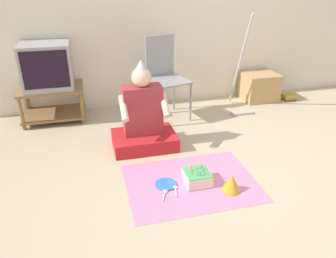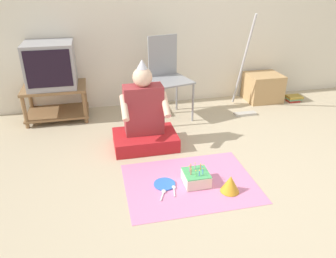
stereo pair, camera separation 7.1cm
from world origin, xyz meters
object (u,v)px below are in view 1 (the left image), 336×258
object	(u,v)px
cardboard_box_stack	(259,86)
party_hat_blue	(231,183)
person_seated	(143,121)
birthday_cake	(197,177)
dust_mop	(241,85)
paper_plate	(166,184)
folding_chair	(164,72)
book_pile	(289,97)
tv	(47,66)

from	to	relation	value
cardboard_box_stack	party_hat_blue	xyz separation A→B (m)	(-1.24, -1.87, -0.11)
person_seated	birthday_cake	world-z (taller)	person_seated
dust_mop	person_seated	xyz separation A→B (m)	(-1.34, -0.60, -0.08)
birthday_cake	paper_plate	distance (m)	0.27
folding_chair	book_pile	size ratio (longest dim) A/B	4.81
cardboard_box_stack	paper_plate	xyz separation A→B (m)	(-1.74, -1.66, -0.17)
cardboard_box_stack	birthday_cake	size ratio (longest dim) A/B	2.15
book_pile	party_hat_blue	distance (m)	2.38
folding_chair	dust_mop	xyz separation A→B (m)	(0.95, -0.11, -0.20)
book_pile	folding_chair	bearing A→B (deg)	-177.79
paper_plate	party_hat_blue	bearing A→B (deg)	-22.36
cardboard_box_stack	person_seated	size ratio (longest dim) A/B	0.51
dust_mop	person_seated	size ratio (longest dim) A/B	1.36
folding_chair	party_hat_blue	xyz separation A→B (m)	(0.15, -1.65, -0.47)
tv	dust_mop	world-z (taller)	dust_mop
person_seated	tv	bearing A→B (deg)	135.04
book_pile	party_hat_blue	size ratio (longest dim) A/B	1.27
folding_chair	paper_plate	xyz separation A→B (m)	(-0.35, -1.44, -0.54)
cardboard_box_stack	party_hat_blue	bearing A→B (deg)	-123.67
folding_chair	dust_mop	distance (m)	0.98
dust_mop	cardboard_box_stack	bearing A→B (deg)	36.28
tv	book_pile	world-z (taller)	tv
dust_mop	paper_plate	bearing A→B (deg)	-134.20
party_hat_blue	birthday_cake	bearing A→B (deg)	144.48
tv	book_pile	distance (m)	3.17
folding_chair	party_hat_blue	bearing A→B (deg)	-84.71
cardboard_box_stack	book_pile	xyz separation A→B (m)	(0.40, -0.15, -0.14)
book_pile	paper_plate	distance (m)	2.63
tv	party_hat_blue	distance (m)	2.43
book_pile	person_seated	xyz separation A→B (m)	(-2.19, -0.78, 0.23)
folding_chair	cardboard_box_stack	distance (m)	1.46
tv	cardboard_box_stack	size ratio (longest dim) A/B	1.19
tv	dust_mop	bearing A→B (deg)	-7.92
book_pile	person_seated	world-z (taller)	person_seated
folding_chair	cardboard_box_stack	size ratio (longest dim) A/B	2.12
person_seated	party_hat_blue	world-z (taller)	person_seated
tv	birthday_cake	size ratio (longest dim) A/B	2.55
folding_chair	dust_mop	size ratio (longest dim) A/B	0.79
cardboard_box_stack	dust_mop	distance (m)	0.58
folding_chair	person_seated	bearing A→B (deg)	-119.06
person_seated	party_hat_blue	bearing A→B (deg)	-59.82
cardboard_box_stack	dust_mop	xyz separation A→B (m)	(-0.45, -0.33, 0.17)
tv	party_hat_blue	bearing A→B (deg)	-51.72
tv	paper_plate	size ratio (longest dim) A/B	2.96
person_seated	cardboard_box_stack	bearing A→B (deg)	27.44
person_seated	paper_plate	bearing A→B (deg)	-86.41
cardboard_box_stack	party_hat_blue	distance (m)	2.25
cardboard_box_stack	dust_mop	world-z (taller)	dust_mop
dust_mop	book_pile	distance (m)	0.92
party_hat_blue	cardboard_box_stack	bearing A→B (deg)	56.33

